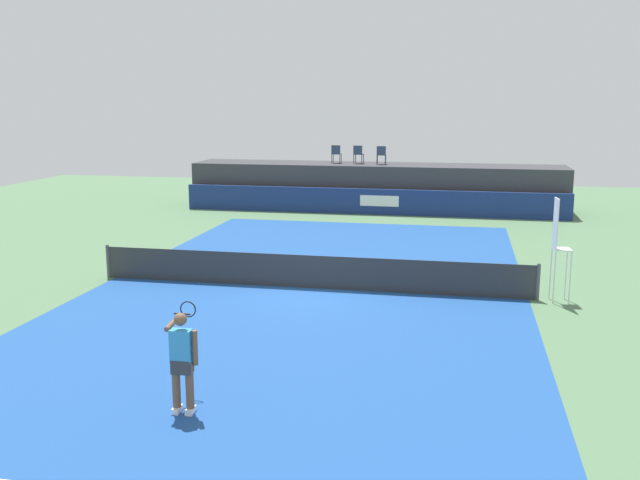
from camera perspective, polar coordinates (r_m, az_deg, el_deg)
name	(u,v)px	position (r m, az deg, el deg)	size (l,w,h in m)	color
ground_plane	(330,264)	(22.83, 0.78, -2.00)	(48.00, 48.00, 0.00)	#4C704C
court_inner	(310,288)	(19.98, -0.82, -3.92)	(12.00, 22.00, 0.00)	#1C478C
sponsor_wall	(371,202)	(32.93, 4.18, 3.13)	(18.00, 0.22, 1.20)	navy
spectator_platform	(376,186)	(34.63, 4.57, 4.35)	(18.00, 2.80, 2.20)	#38383D
spectator_chair_far_left	(336,153)	(34.84, 1.33, 7.06)	(0.44, 0.44, 0.89)	#2D3D56
spectator_chair_left	(358,153)	(34.66, 3.13, 7.02)	(0.47, 0.47, 0.89)	#2D3D56
spectator_chair_center	(381,154)	(34.29, 5.00, 6.95)	(0.46, 0.46, 0.89)	#2D3D56
umpire_chair	(558,243)	(19.34, 18.77, -0.20)	(0.49, 0.49, 2.76)	white
tennis_net	(310,272)	(19.86, -0.82, -2.60)	(12.40, 0.02, 0.95)	#2D2D2D
net_post_near	(108,261)	(21.99, -16.82, -1.66)	(0.10, 0.10, 1.00)	#4C4C51
net_post_far	(538,282)	(19.54, 17.28, -3.27)	(0.10, 0.10, 1.00)	#4C4C51
tennis_player	(182,359)	(12.20, -11.11, -9.43)	(0.70, 1.12, 1.77)	white
tennis_ball	(486,266)	(23.12, 13.31, -2.03)	(0.07, 0.07, 0.07)	#D8EA33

